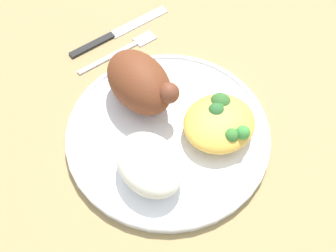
{
  "coord_description": "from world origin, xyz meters",
  "views": [
    {
      "loc": [
        0.24,
        -0.17,
        0.49
      ],
      "look_at": [
        0.0,
        0.0,
        0.03
      ],
      "focal_mm": 43.17,
      "sensor_mm": 36.0,
      "label": 1
    }
  ],
  "objects_px": {
    "plate": "(168,133)",
    "roasted_chicken": "(143,81)",
    "rice_pile": "(150,164)",
    "mac_cheese_with_broccoli": "(220,121)",
    "knife": "(111,35)",
    "fork": "(122,50)"
  },
  "relations": [
    {
      "from": "mac_cheese_with_broccoli",
      "to": "plate",
      "type": "bearing_deg",
      "value": -124.21
    },
    {
      "from": "mac_cheese_with_broccoli",
      "to": "knife",
      "type": "relative_size",
      "value": 0.52
    },
    {
      "from": "fork",
      "to": "knife",
      "type": "relative_size",
      "value": 0.75
    },
    {
      "from": "mac_cheese_with_broccoli",
      "to": "fork",
      "type": "xyz_separation_m",
      "value": [
        -0.21,
        -0.02,
        -0.03
      ]
    },
    {
      "from": "rice_pile",
      "to": "mac_cheese_with_broccoli",
      "type": "relative_size",
      "value": 0.99
    },
    {
      "from": "rice_pile",
      "to": "knife",
      "type": "distance_m",
      "value": 0.27
    },
    {
      "from": "plate",
      "to": "knife",
      "type": "bearing_deg",
      "value": 170.3
    },
    {
      "from": "roasted_chicken",
      "to": "rice_pile",
      "type": "relative_size",
      "value": 1.21
    },
    {
      "from": "rice_pile",
      "to": "mac_cheese_with_broccoli",
      "type": "distance_m",
      "value": 0.11
    },
    {
      "from": "roasted_chicken",
      "to": "mac_cheese_with_broccoli",
      "type": "distance_m",
      "value": 0.12
    },
    {
      "from": "roasted_chicken",
      "to": "rice_pile",
      "type": "height_order",
      "value": "roasted_chicken"
    },
    {
      "from": "plate",
      "to": "mac_cheese_with_broccoli",
      "type": "xyz_separation_m",
      "value": [
        0.04,
        0.06,
        0.03
      ]
    },
    {
      "from": "roasted_chicken",
      "to": "plate",
      "type": "bearing_deg",
      "value": -4.17
    },
    {
      "from": "rice_pile",
      "to": "fork",
      "type": "distance_m",
      "value": 0.23
    },
    {
      "from": "knife",
      "to": "roasted_chicken",
      "type": "bearing_deg",
      "value": -12.16
    },
    {
      "from": "plate",
      "to": "roasted_chicken",
      "type": "height_order",
      "value": "roasted_chicken"
    },
    {
      "from": "plate",
      "to": "rice_pile",
      "type": "xyz_separation_m",
      "value": [
        0.04,
        -0.06,
        0.03
      ]
    },
    {
      "from": "mac_cheese_with_broccoli",
      "to": "knife",
      "type": "xyz_separation_m",
      "value": [
        -0.25,
        -0.02,
        -0.03
      ]
    },
    {
      "from": "roasted_chicken",
      "to": "mac_cheese_with_broccoli",
      "type": "height_order",
      "value": "roasted_chicken"
    },
    {
      "from": "plate",
      "to": "roasted_chicken",
      "type": "xyz_separation_m",
      "value": [
        -0.07,
        0.0,
        0.04
      ]
    },
    {
      "from": "rice_pile",
      "to": "mac_cheese_with_broccoli",
      "type": "bearing_deg",
      "value": 89.99
    },
    {
      "from": "roasted_chicken",
      "to": "fork",
      "type": "height_order",
      "value": "roasted_chicken"
    }
  ]
}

